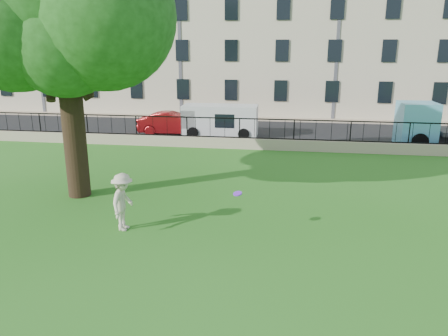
% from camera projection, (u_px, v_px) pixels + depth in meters
% --- Properties ---
extents(ground, '(120.00, 120.00, 0.00)m').
position_uv_depth(ground, '(192.00, 238.00, 13.17)').
color(ground, '#286B19').
rests_on(ground, ground).
extents(retaining_wall, '(50.00, 0.40, 0.60)m').
position_uv_depth(retaining_wall, '(239.00, 143.00, 24.50)').
color(retaining_wall, tan).
rests_on(retaining_wall, ground).
extents(iron_railing, '(50.00, 0.05, 1.13)m').
position_uv_depth(iron_railing, '(240.00, 128.00, 24.26)').
color(iron_railing, black).
rests_on(iron_railing, retaining_wall).
extents(street, '(60.00, 9.00, 0.01)m').
position_uv_depth(street, '(248.00, 132.00, 29.05)').
color(street, black).
rests_on(street, ground).
extents(sidewalk, '(60.00, 1.40, 0.12)m').
position_uv_depth(sidewalk, '(254.00, 119.00, 33.98)').
color(sidewalk, tan).
rests_on(sidewalk, ground).
extents(building_row, '(56.40, 10.40, 13.80)m').
position_uv_depth(building_row, '(261.00, 29.00, 37.49)').
color(building_row, beige).
rests_on(building_row, ground).
extents(tree, '(8.40, 6.60, 10.59)m').
position_uv_depth(tree, '(59.00, 1.00, 15.11)').
color(tree, black).
rests_on(tree, ground).
extents(man, '(0.71, 1.21, 1.84)m').
position_uv_depth(man, '(123.00, 202.00, 13.58)').
color(man, beige).
rests_on(man, ground).
extents(frisbee, '(0.27, 0.28, 0.12)m').
position_uv_depth(frisbee, '(238.00, 194.00, 13.11)').
color(frisbee, '#7728E3').
extents(red_sedan, '(4.48, 1.80, 1.45)m').
position_uv_depth(red_sedan, '(173.00, 124.00, 28.16)').
color(red_sedan, '#A11318').
rests_on(red_sedan, street).
extents(white_van, '(4.71, 1.88, 1.97)m').
position_uv_depth(white_van, '(220.00, 121.00, 27.66)').
color(white_van, silver).
rests_on(white_van, street).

